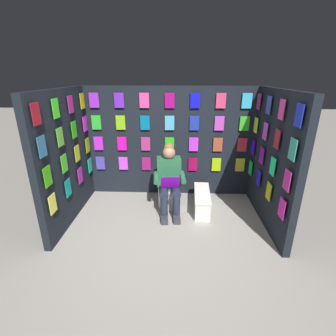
# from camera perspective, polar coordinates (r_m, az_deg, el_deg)

# --- Properties ---
(ground_plane) EXTENTS (30.00, 30.00, 0.00)m
(ground_plane) POSITION_cam_1_polar(r_m,az_deg,el_deg) (3.50, -0.74, -19.24)
(ground_plane) COLOR #9E998E
(display_wall_back) EXTENTS (3.17, 0.14, 2.06)m
(display_wall_back) POSITION_cam_1_polar(r_m,az_deg,el_deg) (4.73, 0.39, 5.88)
(display_wall_back) COLOR black
(display_wall_back) RESTS_ON ground
(display_wall_left) EXTENTS (0.14, 1.84, 2.06)m
(display_wall_left) POSITION_cam_1_polar(r_m,az_deg,el_deg) (4.06, 22.88, 1.67)
(display_wall_left) COLOR black
(display_wall_left) RESTS_ON ground
(display_wall_right) EXTENTS (0.14, 1.84, 2.06)m
(display_wall_right) POSITION_cam_1_polar(r_m,az_deg,el_deg) (4.17, -22.41, 2.24)
(display_wall_right) COLOR black
(display_wall_right) RESTS_ON ground
(toilet) EXTENTS (0.43, 0.57, 0.77)m
(toilet) POSITION_cam_1_polar(r_m,az_deg,el_deg) (4.48, 0.13, -4.67)
(toilet) COLOR white
(toilet) RESTS_ON ground
(person_reading) EXTENTS (0.55, 0.71, 1.19)m
(person_reading) POSITION_cam_1_polar(r_m,az_deg,el_deg) (4.16, 0.29, -2.60)
(person_reading) COLOR #286B42
(person_reading) RESTS_ON ground
(comic_longbox_near) EXTENTS (0.30, 0.84, 0.35)m
(comic_longbox_near) POSITION_cam_1_polar(r_m,az_deg,el_deg) (4.41, 7.77, -7.49)
(comic_longbox_near) COLOR white
(comic_longbox_near) RESTS_ON ground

